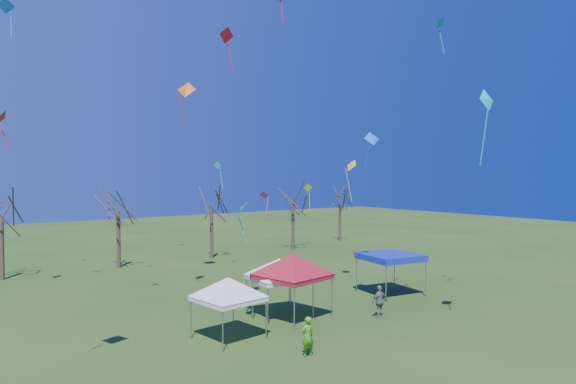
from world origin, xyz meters
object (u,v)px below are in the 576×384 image
tree_1 (1,200)px  tree_4 (293,190)px  tent_red (292,258)px  person_green (308,336)px  tree_5 (340,191)px  tent_blue (391,257)px  tree_2 (118,191)px  person_grey (380,301)px  tent_white_west (228,282)px  tree_3 (211,192)px  tent_white_mid (279,262)px

tree_1 → tree_4: tree_4 is taller
tent_red → person_green: 6.13m
tree_5 → tent_blue: (-15.36, -21.45, -3.34)m
tree_2 → tent_red: size_ratio=1.84×
tree_5 → person_grey: bearing=-128.8°
person_green → tree_1: bearing=-70.1°
tent_white_west → tree_5: bearing=39.2°
tent_white_west → tent_blue: 12.83m
tent_red → person_green: tent_red is taller
tree_5 → tree_4: bearing=-166.1°
tree_3 → tree_4: size_ratio=1.00×
tent_blue → person_grey: (-4.48, -3.26, -1.52)m
tree_2 → tent_white_mid: 19.87m
tree_3 → person_grey: 23.38m
tree_1 → tree_4: 26.13m
person_grey → tree_1: bearing=-53.2°
tree_3 → tree_5: tree_3 is taller
person_grey → tree_3: bearing=-90.7°
tent_blue → person_grey: bearing=-143.9°
tent_white_mid → tent_red: bearing=-77.8°
tent_blue → person_green: bearing=-154.1°
person_green → person_grey: 7.09m
tree_1 → tent_red: (10.80, -20.65, -2.58)m
tree_1 → tree_5: 34.52m
tree_4 → tent_blue: bearing=-109.8°
tree_2 → tree_5: size_ratio=1.10×
tree_1 → tent_red: bearing=-62.4°
tree_3 → tree_5: size_ratio=1.06×
tree_3 → person_green: bearing=-109.7°
tree_4 → tent_white_mid: size_ratio=1.97×
tree_3 → person_green: 26.95m
tent_white_west → tent_blue: (12.74, 1.48, -0.29)m
tree_3 → person_grey: tree_3 is taller
tree_2 → person_grey: 24.47m
tree_5 → tent_white_west: size_ratio=1.99×
tree_5 → person_green: size_ratio=4.44×
tree_1 → person_grey: 27.96m
tent_blue → tree_4: bearing=70.2°
tent_red → person_green: size_ratio=2.64×
tent_red → person_green: (-2.90, -4.85, -2.37)m
tree_2 → tree_5: 26.15m
tree_3 → tent_blue: tree_3 is taller
tent_red → tent_white_west: bearing=-168.8°
tent_white_west → tent_red: size_ratio=0.84×
tent_white_mid → person_grey: tent_white_mid is taller
tree_2 → tree_4: tree_2 is taller
tent_white_west → tent_blue: tent_white_west is taller
person_grey → tent_white_mid: bearing=-36.8°
tree_4 → tent_white_west: bearing=-133.4°
person_grey → tree_5: bearing=-124.1°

